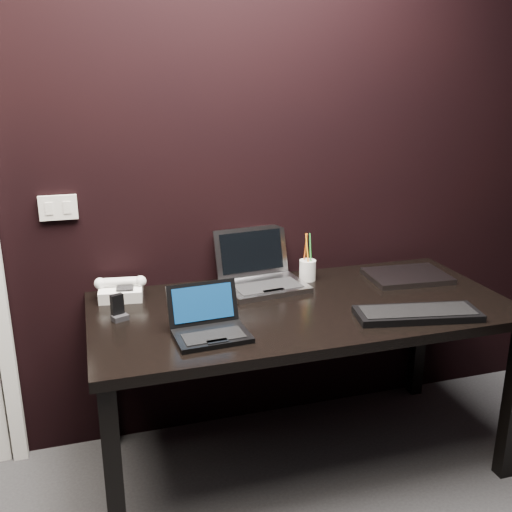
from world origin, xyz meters
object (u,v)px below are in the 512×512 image
object	(u,v)px
desk_phone	(121,289)
mobile_phone	(118,310)
pen_cup	(308,269)
netbook	(209,326)
closed_laptop	(407,276)
ext_keyboard	(417,314)
desk	(302,322)
silver_laptop	(261,277)

from	to	relation	value
desk_phone	mobile_phone	distance (m)	0.22
desk_phone	pen_cup	size ratio (longest dim) A/B	0.99
mobile_phone	pen_cup	xyz separation A→B (m)	(0.86, 0.21, 0.01)
netbook	closed_laptop	xyz separation A→B (m)	(1.00, 0.33, -0.02)
ext_keyboard	mobile_phone	size ratio (longest dim) A/B	4.97
netbook	mobile_phone	world-z (taller)	netbook
netbook	mobile_phone	distance (m)	0.38
desk	desk_phone	xyz separation A→B (m)	(-0.70, 0.28, 0.12)
desk	ext_keyboard	xyz separation A→B (m)	(0.38, -0.25, 0.09)
desk	closed_laptop	bearing A→B (deg)	14.93
closed_laptop	pen_cup	size ratio (longest dim) A/B	1.71
ext_keyboard	pen_cup	world-z (taller)	pen_cup
silver_laptop	desk_phone	size ratio (longest dim) A/B	1.74
pen_cup	closed_laptop	bearing A→B (deg)	-14.62
desk	pen_cup	size ratio (longest dim) A/B	7.72
netbook	closed_laptop	size ratio (longest dim) A/B	0.73
ext_keyboard	mobile_phone	xyz separation A→B (m)	(-1.10, 0.31, 0.02)
silver_laptop	pen_cup	world-z (taller)	silver_laptop
desk	netbook	distance (m)	0.47
desk	desk_phone	bearing A→B (deg)	157.93
silver_laptop	desk_phone	distance (m)	0.60
desk	pen_cup	world-z (taller)	pen_cup
ext_keyboard	pen_cup	xyz separation A→B (m)	(-0.25, 0.52, 0.04)
silver_laptop	desk_phone	xyz separation A→B (m)	(-0.60, 0.03, -0.01)
desk_phone	pen_cup	bearing A→B (deg)	-1.01
silver_laptop	pen_cup	size ratio (longest dim) A/B	1.72
pen_cup	desk_phone	bearing A→B (deg)	178.99
desk	ext_keyboard	bearing A→B (deg)	-33.62
closed_laptop	pen_cup	world-z (taller)	pen_cup
desk	netbook	xyz separation A→B (m)	(-0.43, -0.17, 0.11)
desk	netbook	world-z (taller)	netbook
closed_laptop	mobile_phone	xyz separation A→B (m)	(-1.30, -0.09, 0.03)
netbook	closed_laptop	distance (m)	1.05
ext_keyboard	closed_laptop	size ratio (longest dim) A/B	1.33
closed_laptop	pen_cup	xyz separation A→B (m)	(-0.45, 0.12, 0.04)
netbook	ext_keyboard	world-z (taller)	netbook
silver_laptop	closed_laptop	world-z (taller)	silver_laptop
silver_laptop	pen_cup	xyz separation A→B (m)	(0.23, 0.02, 0.01)
netbook	pen_cup	distance (m)	0.71
silver_laptop	mobile_phone	world-z (taller)	silver_laptop
desk_phone	pen_cup	xyz separation A→B (m)	(0.83, -0.01, 0.01)
closed_laptop	silver_laptop	bearing A→B (deg)	171.83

